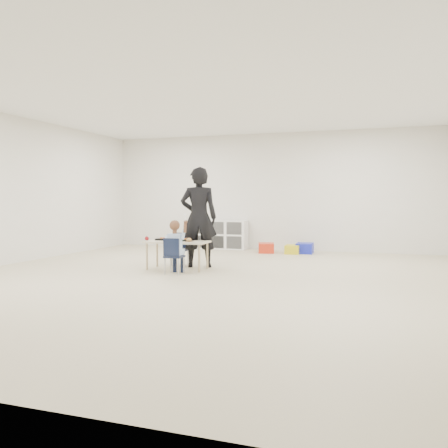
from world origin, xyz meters
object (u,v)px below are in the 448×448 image
(chair_near, at_px, (174,256))
(adult, at_px, (199,217))
(table, at_px, (177,255))
(child, at_px, (174,245))
(cubby_shelf, at_px, (219,234))

(chair_near, bearing_deg, adult, 82.43)
(table, distance_m, child, 0.56)
(cubby_shelf, relative_size, adult, 0.78)
(child, relative_size, adult, 0.52)
(chair_near, height_order, adult, adult)
(table, xyz_separation_m, chair_near, (0.17, -0.48, 0.04))
(chair_near, xyz_separation_m, adult, (0.09, 0.86, 0.60))
(table, height_order, adult, adult)
(child, distance_m, cubby_shelf, 4.02)
(table, distance_m, cubby_shelf, 3.51)
(child, bearing_deg, chair_near, 0.00)
(chair_near, height_order, cubby_shelf, cubby_shelf)
(table, distance_m, chair_near, 0.51)
(child, xyz_separation_m, adult, (0.09, 0.86, 0.43))
(chair_near, distance_m, cubby_shelf, 4.02)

